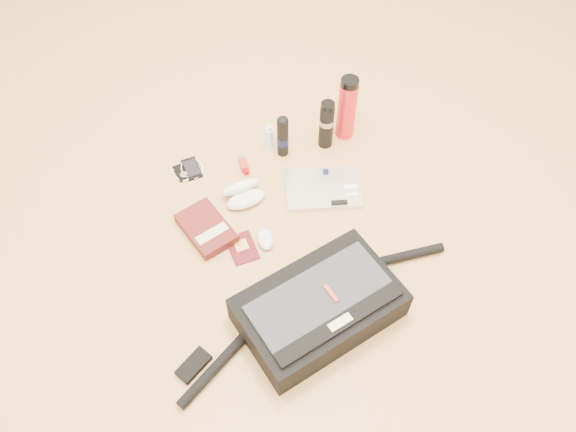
{
  "coord_description": "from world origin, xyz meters",
  "views": [
    {
      "loc": [
        -0.32,
        -1.1,
        1.74
      ],
      "look_at": [
        -0.0,
        0.07,
        0.06
      ],
      "focal_mm": 35.0,
      "sensor_mm": 36.0,
      "label": 1
    }
  ],
  "objects_px": {
    "book": "(207,228)",
    "thermos_red": "(347,108)",
    "laptop": "(324,189)",
    "messenger_bag": "(319,308)",
    "thermos_black": "(326,124)"
  },
  "relations": [
    {
      "from": "messenger_bag",
      "to": "book",
      "type": "relative_size",
      "value": 3.87
    },
    {
      "from": "messenger_bag",
      "to": "thermos_red",
      "type": "xyz_separation_m",
      "value": [
        0.36,
        0.79,
        0.08
      ]
    },
    {
      "from": "thermos_black",
      "to": "thermos_red",
      "type": "xyz_separation_m",
      "value": [
        0.1,
        0.04,
        0.03
      ]
    },
    {
      "from": "thermos_red",
      "to": "thermos_black",
      "type": "bearing_deg",
      "value": -159.98
    },
    {
      "from": "messenger_bag",
      "to": "laptop",
      "type": "height_order",
      "value": "messenger_bag"
    },
    {
      "from": "thermos_black",
      "to": "thermos_red",
      "type": "distance_m",
      "value": 0.11
    },
    {
      "from": "thermos_black",
      "to": "laptop",
      "type": "bearing_deg",
      "value": -108.69
    },
    {
      "from": "book",
      "to": "thermos_red",
      "type": "xyz_separation_m",
      "value": [
        0.66,
        0.35,
        0.13
      ]
    },
    {
      "from": "thermos_black",
      "to": "thermos_red",
      "type": "bearing_deg",
      "value": 20.02
    },
    {
      "from": "messenger_bag",
      "to": "thermos_black",
      "type": "relative_size",
      "value": 4.49
    },
    {
      "from": "book",
      "to": "thermos_red",
      "type": "relative_size",
      "value": 0.89
    },
    {
      "from": "laptop",
      "to": "book",
      "type": "bearing_deg",
      "value": -159.88
    },
    {
      "from": "messenger_bag",
      "to": "book",
      "type": "height_order",
      "value": "messenger_bag"
    },
    {
      "from": "thermos_red",
      "to": "laptop",
      "type": "bearing_deg",
      "value": -123.01
    },
    {
      "from": "laptop",
      "to": "thermos_red",
      "type": "height_order",
      "value": "thermos_red"
    }
  ]
}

